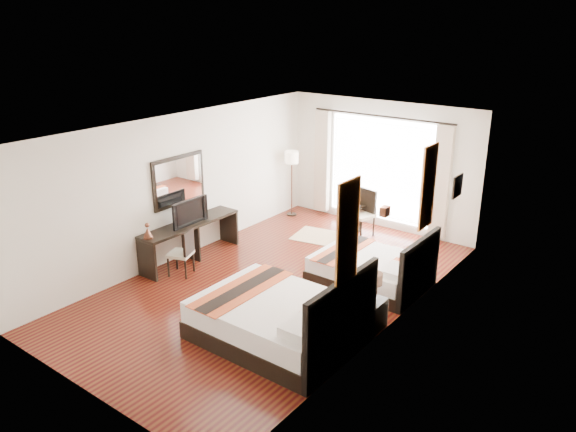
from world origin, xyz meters
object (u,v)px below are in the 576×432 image
Objects in this scene: vase at (366,298)px; floor_lamp at (292,162)px; nightstand at (369,314)px; fruit_bowl at (355,203)px; table_lamp at (375,281)px; console_desk at (191,241)px; window_chair at (361,222)px; desk_chair at (182,261)px; bed_far at (373,269)px; side_table at (354,217)px; television at (187,211)px; bed_near at (281,319)px.

floor_lamp is (-4.00, 3.53, 0.73)m from vase.
vase reaches higher than nightstand.
table_lamp is at bearing -55.19° from fruit_bowl.
window_chair is (2.01, 3.08, -0.07)m from console_desk.
desk_chair is (-3.66, -0.52, -0.49)m from table_lamp.
bed_far reaches higher than window_chair.
nightstand is 4.09m from side_table.
bed_far is 5.03× the size of table_lamp.
desk_chair is 1.38× the size of side_table.
bed_far is at bearing 114.79° from vase.
nightstand is at bearing 165.05° from desk_chair.
side_table is at bearing 0.06° from floor_lamp.
console_desk is 0.63m from television.
bed_near is 2.67× the size of television.
window_chair is (1.97, -0.13, -1.00)m from floor_lamp.
side_table is (1.71, 3.27, -0.69)m from television.
fruit_bowl is (-1.40, 4.44, 0.32)m from bed_near.
vase is at bearing 162.78° from desk_chair.
window_chair is at bearing 122.74° from table_lamp.
floor_lamp is 1.83m from fruit_bowl.
television reaches higher than window_chair.
console_desk is 2.54× the size of desk_chair.
bed_near is 1.29m from vase.
floor_lamp is at bearing 125.07° from bed_near.
desk_chair is at bearing -85.01° from floor_lamp.
bed_near reaches higher than desk_chair.
floor_lamp is (-3.31, 2.03, 1.02)m from bed_far.
nightstand is 2.28× the size of fruit_bowl.
television is at bearing -90.26° from floor_lamp.
bed_near is 3.39m from console_desk.
bed_far is 2.59m from side_table.
bed_far is 0.86× the size of console_desk.
nightstand is (0.68, -1.36, -0.04)m from bed_far.
bed_far reaches higher than fruit_bowl.
floor_lamp reaches higher than window_chair.
floor_lamp is (-3.98, 3.39, 1.07)m from nightstand.
television is at bearing -117.63° from side_table.
table_lamp is (0.68, -1.24, 0.48)m from bed_far.
side_table is at bearing -103.87° from window_chair.
console_desk is at bearing 158.65° from bed_near.
vase is 0.17× the size of television.
side_table is 0.30m from window_chair.
bed_far is at bearing 47.80° from window_chair.
side_table is 2.92× the size of fruit_bowl.
bed_near is 1.37m from nightstand.
fruit_bowl is (-2.28, 3.53, 0.08)m from vase.
television is 3.76m from side_table.
table_lamp reaches higher than vase.
television is at bearing 178.37° from nightstand.
vase is at bearing -4.56° from console_desk.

